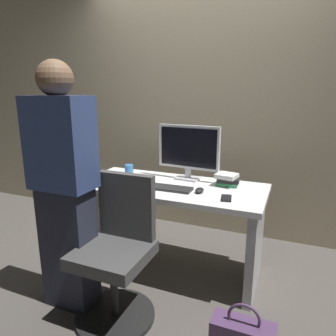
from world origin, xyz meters
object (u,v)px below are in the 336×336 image
(keyboard, at_px, (164,188))
(mouse, at_px, (200,190))
(office_chair, at_px, (118,255))
(person_at_desk, at_px, (64,189))
(monitor, at_px, (188,149))
(book_stack, at_px, (227,179))
(cup_by_monitor, at_px, (129,169))
(cell_phone, at_px, (226,198))
(desk, at_px, (170,211))
(cup_near_keyboard, at_px, (112,178))

(keyboard, relative_size, mouse, 4.30)
(office_chair, bearing_deg, person_at_desk, -174.21)
(monitor, bearing_deg, book_stack, -8.47)
(cup_by_monitor, height_order, book_stack, book_stack)
(cell_phone, bearing_deg, keyboard, 165.33)
(person_at_desk, relative_size, cup_by_monitor, 20.42)
(keyboard, bearing_deg, cup_by_monitor, 147.30)
(person_at_desk, bearing_deg, office_chair, 5.79)
(monitor, relative_size, cup_by_monitor, 6.73)
(desk, bearing_deg, book_stack, 20.29)
(cup_by_monitor, relative_size, cell_phone, 0.56)
(keyboard, distance_m, cup_by_monitor, 0.56)
(desk, relative_size, keyboard, 3.45)
(keyboard, xyz_separation_m, book_stack, (0.43, 0.27, 0.04))
(office_chair, height_order, cell_phone, office_chair)
(office_chair, height_order, cup_by_monitor, office_chair)
(desk, relative_size, cup_by_monitor, 18.47)
(cup_near_keyboard, bearing_deg, cell_phone, 0.81)
(person_at_desk, distance_m, cup_near_keyboard, 0.51)
(desk, height_order, person_at_desk, person_at_desk)
(desk, xyz_separation_m, keyboard, (-0.01, -0.11, 0.23))
(person_at_desk, bearing_deg, cup_near_keyboard, 87.05)
(office_chair, xyz_separation_m, person_at_desk, (-0.36, -0.04, 0.41))
(person_at_desk, height_order, cup_by_monitor, person_at_desk)
(keyboard, relative_size, cup_by_monitor, 5.36)
(person_at_desk, bearing_deg, keyboard, 50.67)
(book_stack, xyz_separation_m, cell_phone, (0.06, -0.31, -0.05))
(cell_phone, bearing_deg, monitor, 128.49)
(desk, xyz_separation_m, cup_near_keyboard, (-0.44, -0.16, 0.27))
(monitor, relative_size, cup_near_keyboard, 5.33)
(cup_by_monitor, bearing_deg, keyboard, -31.94)
(mouse, distance_m, cell_phone, 0.22)
(cup_by_monitor, xyz_separation_m, cell_phone, (0.96, -0.34, -0.04))
(monitor, bearing_deg, cup_near_keyboard, -144.25)
(desk, xyz_separation_m, mouse, (0.27, -0.09, 0.24))
(office_chair, xyz_separation_m, keyboard, (0.10, 0.53, 0.31))
(desk, xyz_separation_m, monitor, (0.07, 0.21, 0.48))
(monitor, height_order, book_stack, monitor)
(monitor, relative_size, cell_phone, 3.75)
(office_chair, relative_size, book_stack, 4.96)
(desk, relative_size, person_at_desk, 0.90)
(desk, relative_size, office_chair, 1.58)
(cup_by_monitor, xyz_separation_m, book_stack, (0.90, -0.03, 0.01))
(mouse, distance_m, cup_by_monitor, 0.80)
(office_chair, relative_size, person_at_desk, 0.57)
(desk, bearing_deg, monitor, 70.06)
(monitor, xyz_separation_m, book_stack, (0.34, -0.05, -0.21))
(cup_near_keyboard, height_order, cup_by_monitor, cup_near_keyboard)
(cup_near_keyboard, distance_m, cup_by_monitor, 0.35)
(book_stack, distance_m, cell_phone, 0.32)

